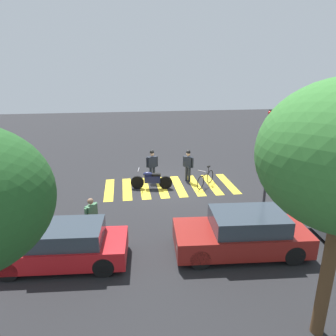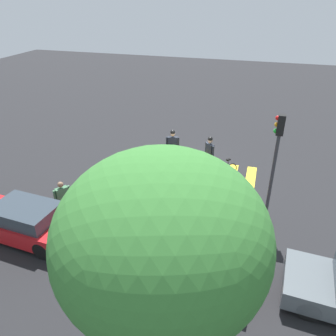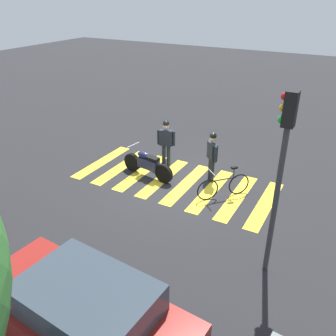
{
  "view_description": "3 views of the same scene",
  "coord_description": "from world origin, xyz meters",
  "px_view_note": "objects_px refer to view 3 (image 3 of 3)",
  "views": [
    {
      "loc": [
        2.31,
        14.95,
        5.9
      ],
      "look_at": [
        0.21,
        0.63,
        1.23
      ],
      "focal_mm": 33.01,
      "sensor_mm": 36.0,
      "label": 1
    },
    {
      "loc": [
        -3.27,
        13.75,
        7.88
      ],
      "look_at": [
        0.34,
        1.61,
        1.04
      ],
      "focal_mm": 35.53,
      "sensor_mm": 36.0,
      "label": 2
    },
    {
      "loc": [
        -5.03,
        9.6,
        5.95
      ],
      "look_at": [
        -0.26,
        0.94,
        0.98
      ],
      "focal_mm": 38.2,
      "sensor_mm": 36.0,
      "label": 3
    }
  ],
  "objects_px": {
    "officer_on_foot": "(166,140)",
    "officer_by_motorcycle": "(212,153)",
    "police_motorcycle": "(148,164)",
    "traffic_light_pole": "(281,159)",
    "car_maroon_wagon": "(83,313)",
    "leaning_bicycle": "(224,186)"
  },
  "relations": [
    {
      "from": "officer_on_foot",
      "to": "officer_by_motorcycle",
      "type": "height_order",
      "value": "officer_on_foot"
    },
    {
      "from": "officer_on_foot",
      "to": "car_maroon_wagon",
      "type": "relative_size",
      "value": 0.39
    },
    {
      "from": "officer_on_foot",
      "to": "traffic_light_pole",
      "type": "bearing_deg",
      "value": 142.07
    },
    {
      "from": "car_maroon_wagon",
      "to": "traffic_light_pole",
      "type": "relative_size",
      "value": 1.06
    },
    {
      "from": "police_motorcycle",
      "to": "traffic_light_pole",
      "type": "distance_m",
      "value": 6.03
    },
    {
      "from": "officer_by_motorcycle",
      "to": "car_maroon_wagon",
      "type": "relative_size",
      "value": 0.39
    },
    {
      "from": "leaning_bicycle",
      "to": "car_maroon_wagon",
      "type": "relative_size",
      "value": 0.31
    },
    {
      "from": "police_motorcycle",
      "to": "leaning_bicycle",
      "type": "relative_size",
      "value": 1.54
    },
    {
      "from": "leaning_bicycle",
      "to": "traffic_light_pole",
      "type": "height_order",
      "value": "traffic_light_pole"
    },
    {
      "from": "police_motorcycle",
      "to": "officer_on_foot",
      "type": "xyz_separation_m",
      "value": [
        -0.14,
        -1.07,
        0.56
      ]
    },
    {
      "from": "officer_by_motorcycle",
      "to": "car_maroon_wagon",
      "type": "distance_m",
      "value": 6.96
    },
    {
      "from": "police_motorcycle",
      "to": "traffic_light_pole",
      "type": "bearing_deg",
      "value": 151.78
    },
    {
      "from": "officer_by_motorcycle",
      "to": "traffic_light_pole",
      "type": "height_order",
      "value": "traffic_light_pole"
    },
    {
      "from": "leaning_bicycle",
      "to": "officer_on_foot",
      "type": "relative_size",
      "value": 0.77
    },
    {
      "from": "officer_by_motorcycle",
      "to": "traffic_light_pole",
      "type": "relative_size",
      "value": 0.42
    },
    {
      "from": "officer_by_motorcycle",
      "to": "car_maroon_wagon",
      "type": "xyz_separation_m",
      "value": [
        -0.38,
        6.94,
        -0.34
      ]
    },
    {
      "from": "officer_on_foot",
      "to": "car_maroon_wagon",
      "type": "distance_m",
      "value": 7.6
    },
    {
      "from": "traffic_light_pole",
      "to": "police_motorcycle",
      "type": "bearing_deg",
      "value": -28.22
    },
    {
      "from": "officer_on_foot",
      "to": "officer_by_motorcycle",
      "type": "distance_m",
      "value": 1.94
    },
    {
      "from": "leaning_bicycle",
      "to": "traffic_light_pole",
      "type": "distance_m",
      "value": 4.12
    },
    {
      "from": "police_motorcycle",
      "to": "officer_by_motorcycle",
      "type": "xyz_separation_m",
      "value": [
        -2.06,
        -0.78,
        0.56
      ]
    },
    {
      "from": "police_motorcycle",
      "to": "officer_by_motorcycle",
      "type": "height_order",
      "value": "officer_by_motorcycle"
    }
  ]
}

